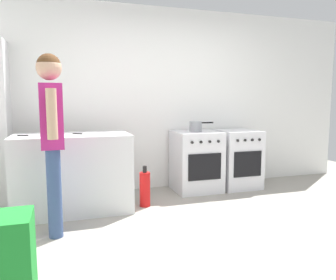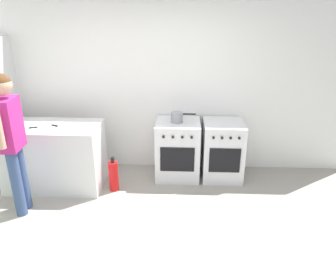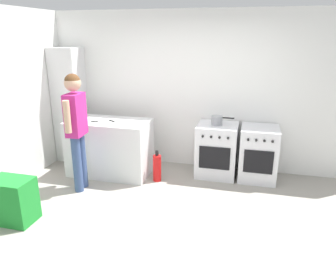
{
  "view_description": "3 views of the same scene",
  "coord_description": "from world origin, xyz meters",
  "px_view_note": "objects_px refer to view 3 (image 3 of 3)",
  "views": [
    {
      "loc": [
        -1.43,
        -2.68,
        1.29
      ],
      "look_at": [
        -0.28,
        0.93,
        0.83
      ],
      "focal_mm": 35.0,
      "sensor_mm": 36.0,
      "label": 1
    },
    {
      "loc": [
        0.41,
        -2.84,
        2.35
      ],
      "look_at": [
        0.23,
        0.98,
        0.81
      ],
      "focal_mm": 35.0,
      "sensor_mm": 36.0,
      "label": 2
    },
    {
      "loc": [
        0.83,
        -3.45,
        2.23
      ],
      "look_at": [
        -0.24,
        0.71,
        0.82
      ],
      "focal_mm": 35.0,
      "sensor_mm": 36.0,
      "label": 3
    }
  ],
  "objects_px": {
    "oven_right": "(258,153)",
    "person": "(76,122)",
    "knife_carving": "(108,120)",
    "fire_extinguisher": "(157,168)",
    "knife_bread": "(88,122)",
    "recycling_crate_lower": "(14,211)",
    "larder_cabinet": "(70,105)",
    "pot": "(217,120)",
    "recycling_crate_upper": "(11,190)",
    "oven_left": "(217,150)",
    "knife_chef": "(83,119)"
  },
  "relations": [
    {
      "from": "oven_right",
      "to": "recycling_crate_lower",
      "type": "distance_m",
      "value": 3.57
    },
    {
      "from": "larder_cabinet",
      "to": "oven_right",
      "type": "bearing_deg",
      "value": -1.77
    },
    {
      "from": "recycling_crate_lower",
      "to": "larder_cabinet",
      "type": "distance_m",
      "value": 2.34
    },
    {
      "from": "oven_right",
      "to": "fire_extinguisher",
      "type": "height_order",
      "value": "oven_right"
    },
    {
      "from": "oven_left",
      "to": "larder_cabinet",
      "type": "bearing_deg",
      "value": 177.8
    },
    {
      "from": "pot",
      "to": "knife_chef",
      "type": "distance_m",
      "value": 2.15
    },
    {
      "from": "recycling_crate_lower",
      "to": "person",
      "type": "bearing_deg",
      "value": 70.16
    },
    {
      "from": "oven_right",
      "to": "larder_cabinet",
      "type": "relative_size",
      "value": 0.42
    },
    {
      "from": "knife_carving",
      "to": "recycling_crate_lower",
      "type": "height_order",
      "value": "knife_carving"
    },
    {
      "from": "oven_right",
      "to": "pot",
      "type": "height_order",
      "value": "pot"
    },
    {
      "from": "knife_chef",
      "to": "recycling_crate_lower",
      "type": "xyz_separation_m",
      "value": [
        -0.13,
        -1.64,
        -0.76
      ]
    },
    {
      "from": "knife_bread",
      "to": "larder_cabinet",
      "type": "relative_size",
      "value": 0.17
    },
    {
      "from": "oven_right",
      "to": "person",
      "type": "bearing_deg",
      "value": -158.03
    },
    {
      "from": "oven_left",
      "to": "knife_chef",
      "type": "xyz_separation_m",
      "value": [
        -2.13,
        -0.4,
        0.48
      ]
    },
    {
      "from": "fire_extinguisher",
      "to": "recycling_crate_upper",
      "type": "relative_size",
      "value": 0.96
    },
    {
      "from": "knife_chef",
      "to": "recycling_crate_lower",
      "type": "relative_size",
      "value": 0.6
    },
    {
      "from": "oven_left",
      "to": "knife_bread",
      "type": "xyz_separation_m",
      "value": [
        -1.98,
        -0.52,
        0.48
      ]
    },
    {
      "from": "fire_extinguisher",
      "to": "knife_bread",
      "type": "bearing_deg",
      "value": -177.62
    },
    {
      "from": "larder_cabinet",
      "to": "pot",
      "type": "bearing_deg",
      "value": -2.5
    },
    {
      "from": "oven_left",
      "to": "fire_extinguisher",
      "type": "distance_m",
      "value": 1.01
    },
    {
      "from": "oven_right",
      "to": "pot",
      "type": "relative_size",
      "value": 2.4
    },
    {
      "from": "oven_right",
      "to": "fire_extinguisher",
      "type": "distance_m",
      "value": 1.61
    },
    {
      "from": "knife_chef",
      "to": "fire_extinguisher",
      "type": "relative_size",
      "value": 0.62
    },
    {
      "from": "oven_left",
      "to": "larder_cabinet",
      "type": "height_order",
      "value": "larder_cabinet"
    },
    {
      "from": "recycling_crate_lower",
      "to": "oven_right",
      "type": "bearing_deg",
      "value": 35.04
    },
    {
      "from": "oven_right",
      "to": "knife_carving",
      "type": "distance_m",
      "value": 2.45
    },
    {
      "from": "oven_left",
      "to": "knife_chef",
      "type": "bearing_deg",
      "value": -169.28
    },
    {
      "from": "knife_chef",
      "to": "fire_extinguisher",
      "type": "bearing_deg",
      "value": -3.43
    },
    {
      "from": "fire_extinguisher",
      "to": "recycling_crate_upper",
      "type": "height_order",
      "value": "recycling_crate_upper"
    },
    {
      "from": "fire_extinguisher",
      "to": "recycling_crate_lower",
      "type": "distance_m",
      "value": 2.09
    },
    {
      "from": "oven_left",
      "to": "recycling_crate_upper",
      "type": "relative_size",
      "value": 1.63
    },
    {
      "from": "knife_bread",
      "to": "knife_chef",
      "type": "bearing_deg",
      "value": 139.51
    },
    {
      "from": "person",
      "to": "recycling_crate_lower",
      "type": "height_order",
      "value": "person"
    },
    {
      "from": "larder_cabinet",
      "to": "person",
      "type": "bearing_deg",
      "value": -56.18
    },
    {
      "from": "pot",
      "to": "recycling_crate_lower",
      "type": "xyz_separation_m",
      "value": [
        -2.24,
        -2.03,
        -0.78
      ]
    },
    {
      "from": "oven_left",
      "to": "person",
      "type": "distance_m",
      "value": 2.24
    },
    {
      "from": "knife_carving",
      "to": "pot",
      "type": "bearing_deg",
      "value": 10.97
    },
    {
      "from": "person",
      "to": "knife_carving",
      "type": "bearing_deg",
      "value": 75.73
    },
    {
      "from": "fire_extinguisher",
      "to": "recycling_crate_upper",
      "type": "distance_m",
      "value": 2.1
    },
    {
      "from": "fire_extinguisher",
      "to": "recycling_crate_lower",
      "type": "xyz_separation_m",
      "value": [
        -1.39,
        -1.57,
        -0.08
      ]
    },
    {
      "from": "oven_right",
      "to": "knife_chef",
      "type": "bearing_deg",
      "value": -171.76
    },
    {
      "from": "knife_bread",
      "to": "knife_carving",
      "type": "relative_size",
      "value": 1.09
    },
    {
      "from": "oven_left",
      "to": "knife_carving",
      "type": "xyz_separation_m",
      "value": [
        -1.72,
        -0.34,
        0.48
      ]
    },
    {
      "from": "oven_left",
      "to": "fire_extinguisher",
      "type": "height_order",
      "value": "oven_left"
    },
    {
      "from": "knife_carving",
      "to": "knife_chef",
      "type": "bearing_deg",
      "value": -171.67
    },
    {
      "from": "person",
      "to": "recycling_crate_upper",
      "type": "distance_m",
      "value": 1.24
    },
    {
      "from": "pot",
      "to": "recycling_crate_lower",
      "type": "relative_size",
      "value": 0.68
    },
    {
      "from": "oven_left",
      "to": "recycling_crate_upper",
      "type": "bearing_deg",
      "value": -137.88
    },
    {
      "from": "fire_extinguisher",
      "to": "recycling_crate_lower",
      "type": "height_order",
      "value": "fire_extinguisher"
    },
    {
      "from": "knife_carving",
      "to": "recycling_crate_lower",
      "type": "xyz_separation_m",
      "value": [
        -0.54,
        -1.7,
        -0.76
      ]
    }
  ]
}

